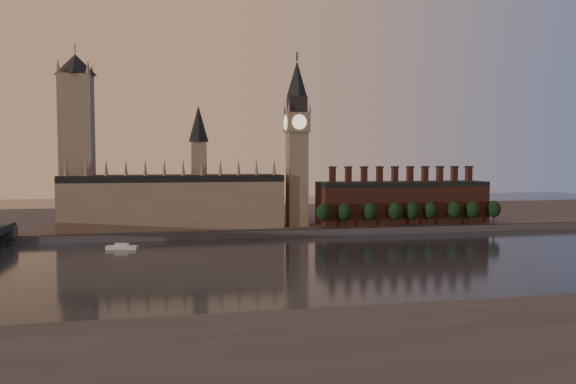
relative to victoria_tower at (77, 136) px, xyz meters
name	(u,v)px	position (x,y,z in m)	size (l,w,h in m)	color
ground	(330,265)	(120.00, -115.00, -59.09)	(900.00, 900.00, 0.00)	black
north_bank	(264,218)	(120.00, 63.04, -57.09)	(900.00, 182.00, 4.00)	#4D4D52
palace_of_westminster	(175,199)	(55.59, -0.09, -37.46)	(130.00, 30.30, 74.00)	gray
victoria_tower	(77,136)	(0.00, 0.00, 0.00)	(24.00, 24.00, 108.00)	gray
big_ben	(297,141)	(130.00, -5.00, -2.26)	(15.00, 15.00, 107.00)	gray
chimney_block	(402,202)	(200.00, -5.00, -41.27)	(110.00, 25.00, 37.00)	#572D21
embankment_tree_0	(323,213)	(142.47, -21.42, -45.62)	(8.60, 8.60, 14.88)	black
embankment_tree_1	(344,212)	(156.06, -20.64, -45.62)	(8.60, 8.60, 14.88)	black
embankment_tree_2	(370,211)	(172.80, -19.82, -45.62)	(8.60, 8.60, 14.88)	black
embankment_tree_3	(395,211)	(188.58, -21.21, -45.62)	(8.60, 8.60, 14.88)	black
embankment_tree_4	(412,211)	(199.79, -20.42, -45.62)	(8.60, 8.60, 14.88)	black
embankment_tree_5	(430,210)	(212.56, -19.63, -45.62)	(8.60, 8.60, 14.88)	black
embankment_tree_6	(454,210)	(228.57, -20.50, -45.62)	(8.60, 8.60, 14.88)	black
embankment_tree_7	(472,210)	(240.69, -21.45, -45.62)	(8.60, 8.60, 14.88)	black
embankment_tree_8	(494,209)	(256.37, -20.43, -45.62)	(8.60, 8.60, 14.88)	black
river_boat	(122,247)	(28.60, -52.44, -57.91)	(15.99, 7.50, 3.08)	silver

